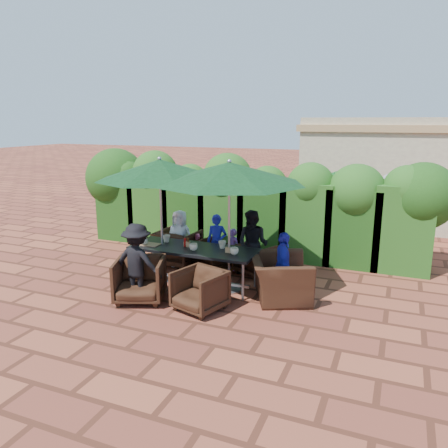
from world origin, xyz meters
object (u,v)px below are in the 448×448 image
at_px(chair_far_left, 178,246).
at_px(chair_far_mid, 213,253).
at_px(umbrella_right, 229,173).
at_px(chair_end_right, 280,271).
at_px(dining_table, 194,251).
at_px(chair_far_right, 255,257).
at_px(chair_near_left, 140,278).
at_px(chair_near_right, 200,288).
at_px(umbrella_left, 160,170).

height_order(chair_far_left, chair_far_mid, chair_far_left).
distance_m(umbrella_right, chair_end_right, 1.96).
relative_size(dining_table, chair_far_mid, 3.59).
bearing_deg(chair_far_right, chair_near_left, 80.52).
xyz_separation_m(dining_table, chair_far_right, (0.88, 1.07, -0.33)).
height_order(umbrella_right, chair_far_right, umbrella_right).
relative_size(chair_far_mid, chair_far_right, 0.99).
distance_m(umbrella_right, chair_near_right, 2.08).
xyz_separation_m(chair_far_left, chair_end_right, (2.57, -0.96, 0.08)).
bearing_deg(chair_near_left, chair_far_right, 34.73).
height_order(umbrella_left, umbrella_right, same).
distance_m(chair_far_left, chair_near_left, 2.03).
bearing_deg(chair_far_right, umbrella_left, 59.25).
xyz_separation_m(umbrella_right, chair_end_right, (0.97, 0.03, -1.71)).
relative_size(umbrella_left, chair_far_right, 3.55).
relative_size(chair_near_right, chair_end_right, 0.66).
distance_m(umbrella_right, chair_far_mid, 2.29).
bearing_deg(chair_far_left, umbrella_left, 103.90).
bearing_deg(chair_far_right, umbrella_right, 107.14).
relative_size(chair_near_left, chair_end_right, 0.73).
xyz_separation_m(umbrella_left, chair_end_right, (2.39, 0.01, -1.70)).
height_order(chair_far_left, chair_near_left, chair_far_left).
distance_m(dining_table, chair_far_right, 1.42).
relative_size(chair_far_mid, chair_near_right, 0.89).
distance_m(umbrella_left, chair_far_mid, 2.24).
bearing_deg(chair_near_right, dining_table, 137.65).
bearing_deg(chair_end_right, umbrella_left, 66.13).
bearing_deg(umbrella_left, chair_far_left, 100.79).
bearing_deg(chair_near_right, umbrella_right, 99.02).
bearing_deg(umbrella_left, chair_end_right, 0.29).
bearing_deg(chair_far_left, chair_end_right, 162.71).
xyz_separation_m(umbrella_right, chair_far_left, (-1.61, 0.98, -1.78)).
height_order(chair_far_right, chair_near_left, chair_near_left).
relative_size(chair_far_right, chair_end_right, 0.60).
relative_size(umbrella_right, chair_near_right, 3.57).
bearing_deg(umbrella_right, chair_far_left, 148.55).
height_order(umbrella_right, chair_far_left, umbrella_right).
bearing_deg(chair_far_mid, dining_table, 114.64).
relative_size(umbrella_right, chair_far_right, 3.96).
bearing_deg(umbrella_left, dining_table, 0.98).
bearing_deg(chair_end_right, chair_far_mid, 35.16).
bearing_deg(chair_far_right, chair_far_mid, 26.23).
bearing_deg(chair_far_left, chair_far_mid, -170.93).
relative_size(chair_far_left, chair_end_right, 0.74).
distance_m(chair_far_mid, chair_near_right, 2.15).
xyz_separation_m(umbrella_left, chair_near_left, (0.13, -1.03, -1.79)).
distance_m(umbrella_right, chair_far_right, 2.17).
bearing_deg(chair_far_mid, chair_near_right, 129.30).
distance_m(dining_table, chair_near_left, 1.21).
bearing_deg(umbrella_left, chair_far_right, 34.64).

